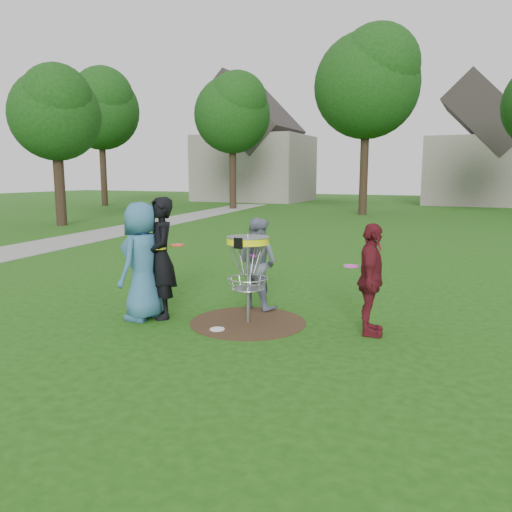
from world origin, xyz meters
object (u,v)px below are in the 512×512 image
at_px(disc_golf_basket, 248,258).
at_px(player_blue, 142,261).
at_px(player_black, 161,258).
at_px(player_maroon, 371,280).
at_px(player_grey, 257,263).

bearing_deg(disc_golf_basket, player_blue, -162.98).
xyz_separation_m(player_blue, disc_golf_basket, (1.60, 0.49, 0.09)).
distance_m(player_black, player_maroon, 3.25).
bearing_deg(player_black, player_grey, 92.49).
height_order(player_grey, disc_golf_basket, player_grey).
relative_size(player_blue, disc_golf_basket, 1.34).
bearing_deg(player_maroon, player_grey, 62.67).
height_order(player_blue, player_grey, player_blue).
bearing_deg(player_blue, player_maroon, 99.80).
height_order(player_black, player_grey, player_black).
bearing_deg(player_blue, disc_golf_basket, 105.56).
relative_size(player_grey, disc_golf_basket, 1.13).
xyz_separation_m(player_black, player_maroon, (3.21, 0.49, -0.16)).
relative_size(player_grey, player_maroon, 0.97).
distance_m(player_black, disc_golf_basket, 1.41).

